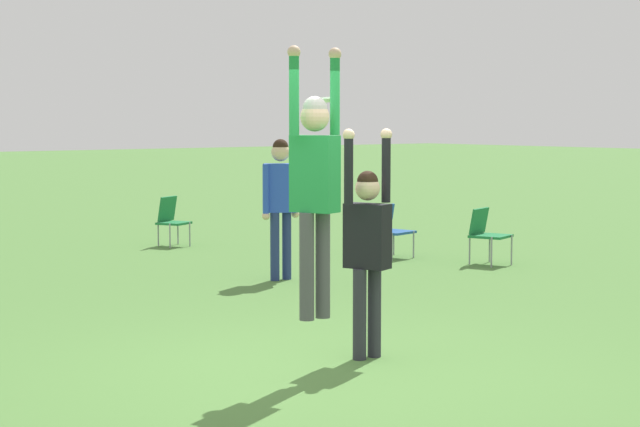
{
  "coord_description": "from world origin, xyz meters",
  "views": [
    {
      "loc": [
        -5.48,
        -6.9,
        2.11
      ],
      "look_at": [
        0.23,
        0.27,
        1.3
      ],
      "focal_mm": 60.0,
      "sensor_mm": 36.0,
      "label": 1
    }
  ],
  "objects_px": {
    "person_defending": "(367,238)",
    "person_spectator_near": "(281,194)",
    "camping_chair_1": "(171,217)",
    "camping_chair_2": "(389,227)",
    "frisbee": "(322,100)",
    "camping_chair_0": "(486,231)",
    "person_jumping": "(315,175)"
  },
  "relations": [
    {
      "from": "camping_chair_0",
      "to": "person_spectator_near",
      "type": "relative_size",
      "value": 0.44
    },
    {
      "from": "camping_chair_1",
      "to": "person_spectator_near",
      "type": "distance_m",
      "value": 4.33
    },
    {
      "from": "person_jumping",
      "to": "camping_chair_1",
      "type": "bearing_deg",
      "value": -43.88
    },
    {
      "from": "person_jumping",
      "to": "camping_chair_0",
      "type": "bearing_deg",
      "value": -78.41
    },
    {
      "from": "frisbee",
      "to": "camping_chair_0",
      "type": "bearing_deg",
      "value": 31.08
    },
    {
      "from": "person_defending",
      "to": "camping_chair_2",
      "type": "relative_size",
      "value": 2.53
    },
    {
      "from": "person_jumping",
      "to": "person_defending",
      "type": "bearing_deg",
      "value": -90.0
    },
    {
      "from": "person_defending",
      "to": "frisbee",
      "type": "bearing_deg",
      "value": -110.27
    },
    {
      "from": "person_jumping",
      "to": "person_spectator_near",
      "type": "bearing_deg",
      "value": -53.78
    },
    {
      "from": "person_jumping",
      "to": "camping_chair_1",
      "type": "xyz_separation_m",
      "value": [
        3.81,
        8.7,
        -1.19
      ]
    },
    {
      "from": "person_defending",
      "to": "camping_chair_1",
      "type": "bearing_deg",
      "value": 140.22
    },
    {
      "from": "camping_chair_2",
      "to": "person_spectator_near",
      "type": "height_order",
      "value": "person_spectator_near"
    },
    {
      "from": "person_defending",
      "to": "person_spectator_near",
      "type": "distance_m",
      "value": 4.71
    },
    {
      "from": "camping_chair_0",
      "to": "person_spectator_near",
      "type": "xyz_separation_m",
      "value": [
        -3.26,
        0.62,
        0.64
      ]
    },
    {
      "from": "camping_chair_0",
      "to": "camping_chair_1",
      "type": "height_order",
      "value": "camping_chair_1"
    },
    {
      "from": "person_jumping",
      "to": "person_spectator_near",
      "type": "relative_size",
      "value": 1.18
    },
    {
      "from": "person_spectator_near",
      "to": "camping_chair_1",
      "type": "bearing_deg",
      "value": 109.42
    },
    {
      "from": "camping_chair_0",
      "to": "camping_chair_1",
      "type": "xyz_separation_m",
      "value": [
        -2.43,
        4.83,
        -0.01
      ]
    },
    {
      "from": "frisbee",
      "to": "camping_chair_0",
      "type": "distance_m",
      "value": 7.13
    },
    {
      "from": "camping_chair_2",
      "to": "person_spectator_near",
      "type": "xyz_separation_m",
      "value": [
        -2.68,
        -0.85,
        0.66
      ]
    },
    {
      "from": "person_defending",
      "to": "frisbee",
      "type": "relative_size",
      "value": 8.62
    },
    {
      "from": "person_defending",
      "to": "frisbee",
      "type": "height_order",
      "value": "frisbee"
    },
    {
      "from": "person_defending",
      "to": "person_jumping",
      "type": "bearing_deg",
      "value": -90.0
    },
    {
      "from": "frisbee",
      "to": "camping_chair_0",
      "type": "height_order",
      "value": "frisbee"
    },
    {
      "from": "person_defending",
      "to": "person_spectator_near",
      "type": "relative_size",
      "value": 1.1
    },
    {
      "from": "camping_chair_0",
      "to": "person_jumping",
      "type": "bearing_deg",
      "value": 12.94
    },
    {
      "from": "camping_chair_2",
      "to": "person_spectator_near",
      "type": "distance_m",
      "value": 2.89
    },
    {
      "from": "camping_chair_1",
      "to": "person_spectator_near",
      "type": "xyz_separation_m",
      "value": [
        -0.83,
        -4.2,
        0.65
      ]
    },
    {
      "from": "person_spectator_near",
      "to": "camping_chair_0",
      "type": "bearing_deg",
      "value": 19.75
    },
    {
      "from": "camping_chair_2",
      "to": "frisbee",
      "type": "bearing_deg",
      "value": 31.02
    },
    {
      "from": "camping_chair_0",
      "to": "camping_chair_1",
      "type": "bearing_deg",
      "value": -82.17
    },
    {
      "from": "person_spectator_near",
      "to": "camping_chair_2",
      "type": "bearing_deg",
      "value": 48.16
    }
  ]
}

